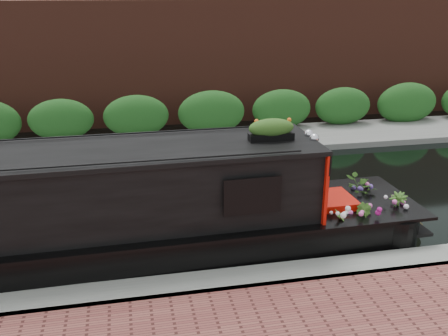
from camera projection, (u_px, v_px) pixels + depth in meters
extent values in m
plane|color=black|center=(153.00, 209.00, 10.44)|extent=(80.00, 80.00, 0.00)
cube|color=gray|center=(168.00, 300.00, 7.41)|extent=(40.00, 0.60, 0.50)
cube|color=slate|center=(143.00, 149.00, 14.31)|extent=(40.00, 2.40, 0.34)
cube|color=#20551D|center=(141.00, 140.00, 15.14)|extent=(40.00, 1.10, 2.80)
cube|color=#57291D|center=(138.00, 123.00, 17.07)|extent=(40.00, 1.00, 8.00)
cube|color=black|center=(54.00, 195.00, 7.82)|extent=(8.42, 1.75, 1.23)
cube|color=black|center=(49.00, 156.00, 7.60)|extent=(8.56, 1.89, 0.07)
cube|color=red|center=(308.00, 176.00, 8.62)|extent=(0.08, 1.60, 1.23)
cube|color=black|center=(253.00, 196.00, 7.62)|extent=(0.82, 0.04, 0.50)
cube|color=red|center=(331.00, 208.00, 8.93)|extent=(0.74, 0.83, 0.46)
sphere|color=white|center=(314.00, 138.00, 8.26)|extent=(0.16, 0.16, 0.16)
sphere|color=white|center=(309.00, 134.00, 8.49)|extent=(0.16, 0.16, 0.16)
cube|color=black|center=(271.00, 137.00, 8.23)|extent=(0.75, 0.22, 0.12)
ellipsoid|color=orange|center=(271.00, 127.00, 8.17)|extent=(0.83, 0.23, 0.22)
imported|color=#386521|center=(339.00, 223.00, 8.33)|extent=(0.28, 0.31, 0.49)
imported|color=#386521|center=(363.00, 219.00, 8.41)|extent=(0.33, 0.37, 0.54)
imported|color=#386521|center=(361.00, 191.00, 9.45)|extent=(0.71, 0.67, 0.63)
imported|color=#386521|center=(397.00, 208.00, 8.84)|extent=(0.44, 0.44, 0.56)
imported|color=#386521|center=(317.00, 194.00, 9.45)|extent=(0.21, 0.29, 0.52)
cylinder|color=olive|center=(410.00, 224.00, 9.40)|extent=(0.32, 0.39, 0.32)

